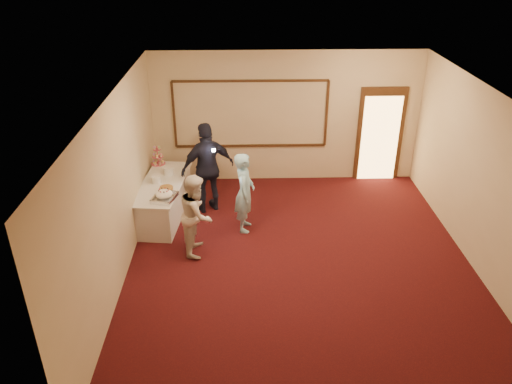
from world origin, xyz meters
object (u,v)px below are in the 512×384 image
buffet_table (164,200)px  tart (166,189)px  cupcake_stand (158,157)px  woman (197,214)px  guest (208,168)px  plate_stack_b (168,171)px  plate_stack_a (157,179)px  man (245,192)px  pavlova_tray (164,195)px

buffet_table → tart: tart is taller
buffet_table → cupcake_stand: bearing=102.7°
buffet_table → woman: (0.78, -1.25, 0.37)m
buffet_table → guest: 1.10m
cupcake_stand → plate_stack_b: bearing=-62.1°
buffet_table → plate_stack_a: bearing=-177.8°
plate_stack_a → man: size_ratio=0.12×
plate_stack_b → plate_stack_a: bearing=-117.1°
woman → plate_stack_b: bearing=26.6°
pavlova_tray → plate_stack_a: 0.74m
pavlova_tray → cupcake_stand: cupcake_stand is taller
plate_stack_b → guest: (0.81, -0.09, 0.10)m
plate_stack_a → pavlova_tray: bearing=-70.7°
plate_stack_a → woman: 1.53m
pavlova_tray → woman: size_ratio=0.40×
plate_stack_b → tart: 0.68m
plate_stack_b → woman: size_ratio=0.14×
tart → guest: 0.98m
buffet_table → plate_stack_a: 0.47m
plate_stack_b → woman: woman is taller
plate_stack_a → man: bearing=-16.4°
plate_stack_b → guest: 0.82m
pavlova_tray → plate_stack_b: (-0.06, 1.07, 0.00)m
man → plate_stack_b: bearing=65.5°
buffet_table → woman: 1.52m
plate_stack_a → woman: bearing=-54.6°
buffet_table → tart: size_ratio=7.19×
cupcake_stand → pavlova_tray: bearing=-77.8°
tart → woman: size_ratio=0.20×
plate_stack_b → guest: guest is taller
tart → guest: bearing=37.3°
cupcake_stand → plate_stack_a: cupcake_stand is taller
pavlova_tray → plate_stack_a: (-0.24, 0.70, -0.00)m
buffet_table → pavlova_tray: bearing=-78.5°
cupcake_stand → plate_stack_b: 0.64m
pavlova_tray → plate_stack_a: size_ratio=3.12×
man → tart: bearing=87.4°
woman → plate_stack_a: bearing=38.7°
plate_stack_a → guest: bearing=15.6°
tart → guest: size_ratio=0.16×
buffet_table → woman: woman is taller
cupcake_stand → guest: size_ratio=0.23×
buffet_table → plate_stack_b: plate_stack_b is taller
woman → man: bearing=-46.1°
plate_stack_a → tart: (0.23, -0.31, -0.05)m
plate_stack_b → guest: size_ratio=0.11×
plate_stack_b → man: 1.78m
buffet_table → cupcake_stand: (-0.21, 0.92, 0.54)m
woman → guest: size_ratio=0.79×
pavlova_tray → guest: guest is taller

